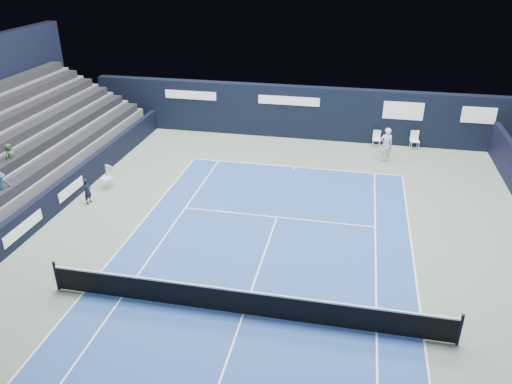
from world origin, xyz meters
TOP-DOWN VIEW (x-y plane):
  - ground at (0.00, 2.00)m, footprint 48.00×48.00m
  - court_surface at (0.00, 0.00)m, footprint 10.97×23.77m
  - folding_chair_back_a at (4.20, 15.81)m, footprint 0.44×0.43m
  - folding_chair_back_b at (6.30, 15.88)m, footprint 0.54×0.52m
  - line_judge_chair at (-8.40, 7.70)m, footprint 0.62×0.62m
  - line_judge at (-8.52, 5.98)m, footprint 0.36×0.48m
  - court_markings at (0.00, 0.00)m, footprint 11.03×23.83m
  - tennis_net at (0.00, 0.00)m, footprint 12.90×0.10m
  - back_sponsor_wall at (0.01, 16.50)m, footprint 26.00×0.63m
  - side_barrier_left at (-9.50, 5.97)m, footprint 0.33×22.00m
  - spectator_stand at (-13.27, 6.98)m, footprint 6.00×18.00m
  - tennis_player at (4.63, 13.75)m, footprint 0.76×0.91m

SIDE VIEW (x-z plane):
  - ground at x=0.00m, z-range 0.00..0.00m
  - court_surface at x=0.00m, z-range 0.00..0.01m
  - court_markings at x=0.00m, z-range 0.01..0.01m
  - tennis_net at x=0.00m, z-range -0.04..1.06m
  - folding_chair_back_a at x=4.20m, z-range 0.07..1.02m
  - line_judge at x=-8.52m, z-range 0.00..1.19m
  - side_barrier_left at x=-9.50m, z-range 0.00..1.20m
  - folding_chair_back_b at x=6.30m, z-range 0.07..1.14m
  - line_judge_chair at x=-8.40m, z-range 0.08..1.16m
  - tennis_player at x=4.63m, z-range 0.00..1.85m
  - back_sponsor_wall at x=0.01m, z-range 0.00..3.10m
  - spectator_stand at x=-13.27m, z-range -1.25..5.15m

